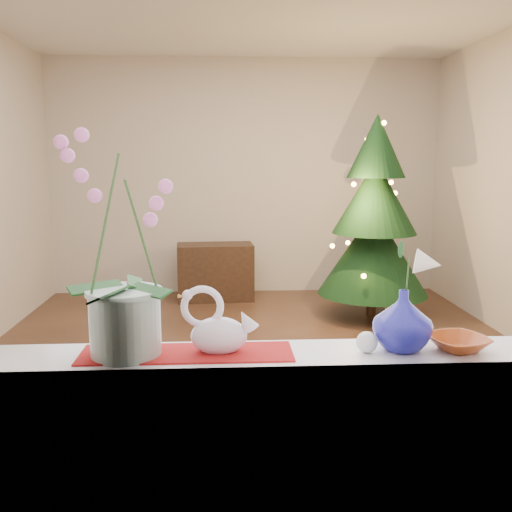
{
  "coord_description": "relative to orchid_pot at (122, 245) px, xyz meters",
  "views": [
    {
      "loc": [
        -0.25,
        -4.18,
        1.55
      ],
      "look_at": [
        -0.1,
        -1.4,
        1.08
      ],
      "focal_mm": 40.0,
      "sensor_mm": 36.0,
      "label": 1
    }
  ],
  "objects": [
    {
      "name": "ground",
      "position": [
        0.58,
        2.37,
        -1.29
      ],
      "size": [
        5.0,
        5.0,
        0.0
      ],
      "primitive_type": "plane",
      "color": "#392217",
      "rests_on": "ground"
    },
    {
      "name": "wall_back",
      "position": [
        0.58,
        4.87,
        0.06
      ],
      "size": [
        4.5,
        0.1,
        2.7
      ],
      "primitive_type": "cube",
      "color": "beige",
      "rests_on": "ground"
    },
    {
      "name": "wall_front",
      "position": [
        0.58,
        -0.13,
        0.06
      ],
      "size": [
        4.5,
        0.1,
        2.7
      ],
      "primitive_type": "cube",
      "color": "beige",
      "rests_on": "ground"
    },
    {
      "name": "window_apron",
      "position": [
        0.58,
        -0.09,
        -0.85
      ],
      "size": [
        2.2,
        0.08,
        0.88
      ],
      "primitive_type": "cube",
      "color": "white",
      "rests_on": "ground"
    },
    {
      "name": "windowsill",
      "position": [
        0.58,
        0.0,
        -0.39
      ],
      "size": [
        2.2,
        0.26,
        0.04
      ],
      "primitive_type": "cube",
      "color": "white",
      "rests_on": "window_apron"
    },
    {
      "name": "window_frame",
      "position": [
        0.58,
        -0.1,
        0.41
      ],
      "size": [
        2.22,
        0.06,
        1.6
      ],
      "primitive_type": null,
      "color": "white",
      "rests_on": "windowsill"
    },
    {
      "name": "runner",
      "position": [
        0.2,
        0.0,
        -0.36
      ],
      "size": [
        0.7,
        0.2,
        0.01
      ],
      "primitive_type": "cube",
      "color": "maroon",
      "rests_on": "windowsill"
    },
    {
      "name": "orchid_pot",
      "position": [
        0.0,
        0.0,
        0.0
      ],
      "size": [
        0.3,
        0.3,
        0.73
      ],
      "primitive_type": null,
      "rotation": [
        0.0,
        0.0,
        -0.25
      ],
      "color": "silver",
      "rests_on": "windowsill"
    },
    {
      "name": "swan",
      "position": [
        0.3,
        0.0,
        -0.26
      ],
      "size": [
        0.28,
        0.18,
        0.22
      ],
      "primitive_type": null,
      "rotation": [
        0.0,
        0.0,
        0.27
      ],
      "color": "silver",
      "rests_on": "windowsill"
    },
    {
      "name": "blue_vase",
      "position": [
        0.92,
        0.0,
        -0.25
      ],
      "size": [
        0.29,
        0.29,
        0.24
      ],
      "primitive_type": "imported",
      "rotation": [
        0.0,
        0.0,
        -0.34
      ],
      "color": "navy",
      "rests_on": "windowsill"
    },
    {
      "name": "lily",
      "position": [
        0.92,
        0.0,
        -0.04
      ],
      "size": [
        0.13,
        0.08,
        0.18
      ],
      "primitive_type": null,
      "color": "white",
      "rests_on": "blue_vase"
    },
    {
      "name": "paperweight",
      "position": [
        0.79,
        -0.02,
        -0.33
      ],
      "size": [
        0.08,
        0.08,
        0.07
      ],
      "primitive_type": "sphere",
      "rotation": [
        0.0,
        0.0,
        -0.09
      ],
      "color": "silver",
      "rests_on": "windowsill"
    },
    {
      "name": "amber_dish",
      "position": [
        1.11,
        -0.01,
        -0.35
      ],
      "size": [
        0.21,
        0.21,
        0.04
      ],
      "primitive_type": "imported",
      "rotation": [
        0.0,
        0.0,
        0.32
      ],
      "color": "#9F4015",
      "rests_on": "windowsill"
    },
    {
      "name": "xmas_tree",
      "position": [
        1.8,
        3.7,
        -0.29
      ],
      "size": [
        1.44,
        1.44,
        1.99
      ],
      "primitive_type": null,
      "rotation": [
        0.0,
        0.0,
        0.43
      ],
      "color": "black",
      "rests_on": "ground"
    },
    {
      "name": "side_table",
      "position": [
        0.22,
        4.48,
        -0.97
      ],
      "size": [
        0.87,
        0.48,
        0.63
      ],
      "primitive_type": "cube",
      "rotation": [
        0.0,
        0.0,
        0.07
      ],
      "color": "black",
      "rests_on": "ground"
    }
  ]
}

